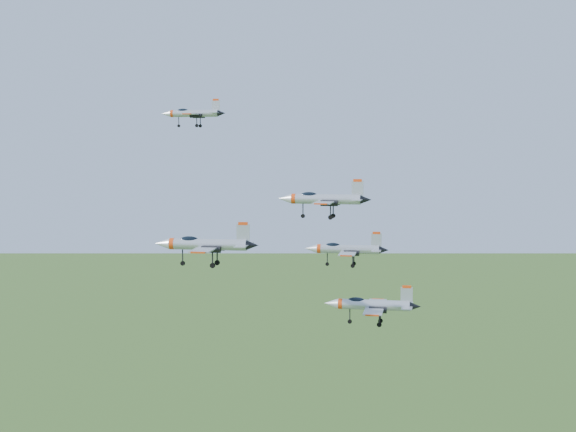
% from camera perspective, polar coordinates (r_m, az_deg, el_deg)
% --- Properties ---
extents(jet_lead, '(11.13, 9.25, 2.97)m').
position_cam_1_polar(jet_lead, '(135.17, -6.82, 7.27)').
color(jet_lead, '#AEB2BB').
extents(jet_left_high, '(13.05, 10.81, 3.49)m').
position_cam_1_polar(jet_left_high, '(110.01, 2.51, 1.23)').
color(jet_left_high, '#AEB2BB').
extents(jet_right_high, '(12.47, 10.41, 3.33)m').
position_cam_1_polar(jet_right_high, '(93.56, -5.93, -2.00)').
color(jet_right_high, '#AEB2BB').
extents(jet_left_low, '(12.77, 10.66, 3.42)m').
position_cam_1_polar(jet_left_low, '(121.45, 4.11, -2.35)').
color(jet_left_low, '#AEB2BB').
extents(jet_right_low, '(12.10, 10.07, 3.23)m').
position_cam_1_polar(jet_right_low, '(100.75, 5.91, -6.28)').
color(jet_right_low, '#AEB2BB').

